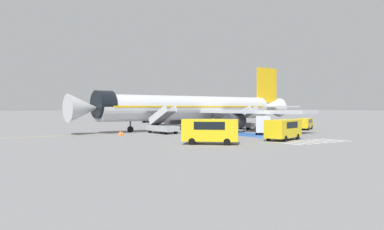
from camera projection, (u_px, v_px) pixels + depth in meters
ground_plane at (193, 129)px, 58.36m from camera, size 600.00×600.00×0.00m
apron_leadline_yellow at (193, 129)px, 58.73m from camera, size 75.09×8.46×0.01m
apron_stand_patch_blue at (250, 135)px, 47.17m from camera, size 4.35×13.45×0.01m
apron_walkway_bar_0 at (288, 143)px, 36.19m from camera, size 0.44×3.60×0.01m
apron_walkway_bar_1 at (297, 143)px, 36.82m from camera, size 0.44×3.60×0.01m
apron_walkway_bar_2 at (305, 142)px, 37.46m from camera, size 0.44×3.60×0.01m
apron_walkway_bar_3 at (313, 142)px, 38.10m from camera, size 0.44×3.60×0.01m
apron_walkway_bar_4 at (321, 141)px, 38.74m from camera, size 0.44×3.60×0.01m
apron_walkway_bar_5 at (328, 140)px, 39.38m from camera, size 0.44×3.60×0.01m
apron_walkway_bar_6 at (336, 140)px, 40.02m from camera, size 0.44×3.60×0.01m
airliner at (196, 108)px, 59.11m from camera, size 41.28×36.62×10.73m
boarding_stairs_forward at (162, 126)px, 49.88m from camera, size 2.71×5.41×3.84m
boarding_stairs_aft at (244, 123)px, 59.68m from camera, size 2.71×5.41×3.81m
fuel_tanker at (159, 115)px, 84.78m from camera, size 8.85×3.13×3.38m
service_van_0 at (283, 128)px, 39.70m from camera, size 5.39×3.58×2.18m
service_van_1 at (304, 123)px, 58.35m from camera, size 5.65×4.48×1.73m
service_van_2 at (263, 123)px, 48.48m from camera, size 4.23×4.46×2.34m
service_van_3 at (210, 129)px, 35.44m from camera, size 5.22×4.80×2.38m
baggage_cart at (235, 130)px, 53.00m from camera, size 1.88×2.80×0.87m
ground_crew_0 at (240, 123)px, 55.89m from camera, size 0.40×0.49×1.83m
ground_crew_1 at (213, 123)px, 56.38m from camera, size 0.37×0.48×1.80m
ground_crew_2 at (262, 121)px, 63.03m from camera, size 0.46×0.30×1.85m
traffic_cone_0 at (120, 133)px, 45.68m from camera, size 0.60×0.60×0.66m
traffic_cone_1 at (263, 130)px, 52.10m from camera, size 0.51×0.51×0.56m
traffic_cone_2 at (123, 133)px, 46.60m from camera, size 0.41×0.41×0.46m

